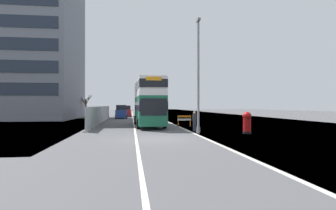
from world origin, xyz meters
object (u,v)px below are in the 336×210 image
Objects in this scene: pedestrian_at_kerb at (195,121)px; lamppost_foreground at (198,79)px; roadworks_barrier at (184,120)px; car_receding_mid at (126,111)px; red_pillar_postbox at (247,122)px; car_oncoming_near at (121,112)px; double_decker_bus at (148,102)px.

lamppost_foreground is at bearing -93.44° from pedestrian_at_kerb.
pedestrian_at_kerb is at bearing -91.67° from roadworks_barrier.
roadworks_barrier is at bearing -76.15° from car_receding_mid.
red_pillar_postbox is 0.42× the size of car_oncoming_near.
lamppost_foreground is 2.21× the size of car_oncoming_near.
roadworks_barrier is 0.32× the size of car_receding_mid.
pedestrian_at_kerb is at bearing -78.72° from car_receding_mid.
roadworks_barrier is 0.85× the size of pedestrian_at_kerb.
pedestrian_at_kerb is (3.49, -6.23, -1.69)m from double_decker_bus.
red_pillar_postbox is 1.18× the size of roadworks_barrier.
double_decker_bus is at bearing -79.36° from car_oncoming_near.
car_oncoming_near is at bearing 105.78° from pedestrian_at_kerb.
double_decker_bus is 7.34m from pedestrian_at_kerb.
car_oncoming_near is at bearing 110.33° from roadworks_barrier.
double_decker_bus is at bearing 112.89° from lamppost_foreground.
double_decker_bus is 18.59m from car_oncoming_near.
red_pillar_postbox is (3.61, -0.81, -3.29)m from lamppost_foreground.
roadworks_barrier is 0.35× the size of car_oncoming_near.
double_decker_bus is at bearing 128.44° from red_pillar_postbox.
car_receding_mid reaches higher than pedestrian_at_kerb.
roadworks_barrier is (3.64, -0.85, -1.83)m from double_decker_bus.
car_receding_mid is at bearing 106.03° from red_pillar_postbox.
double_decker_bus reaches higher than red_pillar_postbox.
car_oncoming_near is 7.05m from car_receding_mid.
pedestrian_at_kerb is (6.28, -31.46, -0.17)m from car_receding_mid.
red_pillar_postbox is at bearing -68.92° from car_oncoming_near.
car_oncoming_near is (-3.42, 18.21, -1.48)m from double_decker_bus.
red_pillar_postbox is at bearing -12.57° from lamppost_foreground.
lamppost_foreground is at bearing -79.49° from car_receding_mid.
roadworks_barrier is (0.26, 7.15, -3.52)m from lamppost_foreground.
double_decker_bus is at bearing -83.69° from car_receding_mid.
red_pillar_postbox is 0.38× the size of car_receding_mid.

